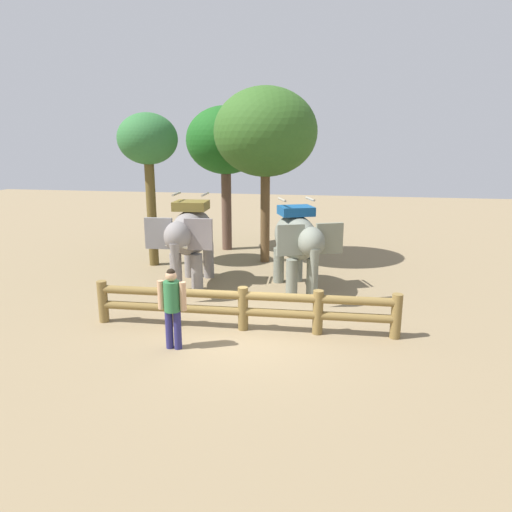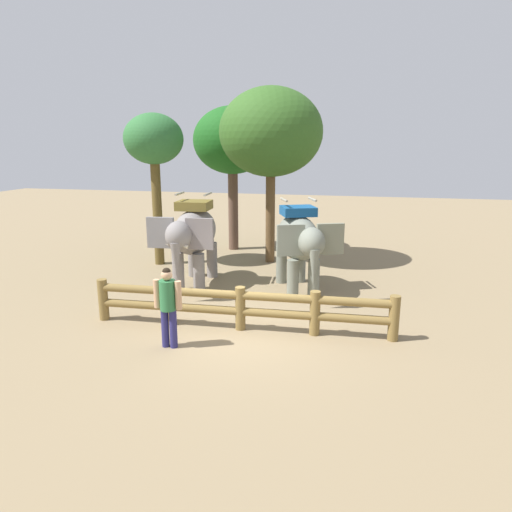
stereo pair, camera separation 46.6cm
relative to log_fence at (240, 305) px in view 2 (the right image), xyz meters
The scene contains 8 objects.
ground_plane 0.62m from the log_fence, 90.00° to the right, with size 60.00×60.00×0.00m, color #857152.
log_fence is the anchor object (origin of this frame).
elephant_near_left 3.97m from the log_fence, 126.73° to the left, with size 1.91×3.35×2.87m.
elephant_center 3.47m from the log_fence, 73.42° to the left, with size 2.39×3.29×2.77m.
tourist_woman_in_black 1.85m from the log_fence, 134.13° to the right, with size 0.63×0.35×1.79m.
tree_far_left 7.72m from the log_fence, 94.95° to the left, with size 3.66×3.66×6.27m.
tree_back_center 7.87m from the log_fence, 130.13° to the left, with size 2.06×2.06×5.35m.
tree_far_right 9.42m from the log_fence, 106.60° to the left, with size 3.13×3.13×5.78m.
Camera 2 is at (2.63, -9.77, 4.31)m, focal length 32.19 mm.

